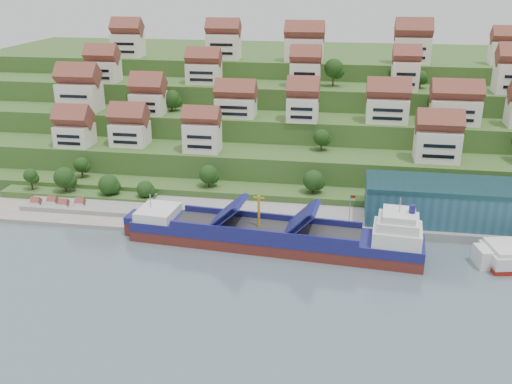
# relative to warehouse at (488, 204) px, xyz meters

# --- Properties ---
(ground) EXTENTS (300.00, 300.00, 0.00)m
(ground) POSITION_rel_warehouse_xyz_m (-52.00, -17.00, -7.20)
(ground) COLOR slate
(ground) RESTS_ON ground
(quay) EXTENTS (180.00, 14.00, 2.20)m
(quay) POSITION_rel_warehouse_xyz_m (-32.00, -2.00, -6.10)
(quay) COLOR gray
(quay) RESTS_ON ground
(pebble_beach) EXTENTS (45.00, 20.00, 1.00)m
(pebble_beach) POSITION_rel_warehouse_xyz_m (-110.00, -5.00, -6.70)
(pebble_beach) COLOR gray
(pebble_beach) RESTS_ON ground
(hillside) EXTENTS (260.00, 128.00, 31.00)m
(hillside) POSITION_rel_warehouse_xyz_m (-52.00, 86.55, 3.46)
(hillside) COLOR #2D4C1E
(hillside) RESTS_ON ground
(hillside_village) EXTENTS (155.80, 61.74, 29.03)m
(hillside_village) POSITION_rel_warehouse_xyz_m (-51.08, 45.66, 17.94)
(hillside_village) COLOR white
(hillside_village) RESTS_ON ground
(hillside_trees) EXTENTS (140.74, 62.67, 31.67)m
(hillside_trees) POSITION_rel_warehouse_xyz_m (-67.39, 28.45, 9.82)
(hillside_trees) COLOR #1F4216
(hillside_trees) RESTS_ON ground
(warehouse) EXTENTS (60.00, 15.00, 10.00)m
(warehouse) POSITION_rel_warehouse_xyz_m (0.00, 0.00, 0.00)
(warehouse) COLOR #27566B
(warehouse) RESTS_ON quay
(flagpole) EXTENTS (1.28, 0.16, 8.00)m
(flagpole) POSITION_rel_warehouse_xyz_m (-33.89, -7.00, -0.32)
(flagpole) COLOR gray
(flagpole) RESTS_ON quay
(beach_huts) EXTENTS (14.40, 3.70, 2.20)m
(beach_huts) POSITION_rel_warehouse_xyz_m (-112.00, -6.25, -5.10)
(beach_huts) COLOR white
(beach_huts) RESTS_ON pebble_beach
(cargo_ship) EXTENTS (69.50, 16.46, 15.15)m
(cargo_ship) POSITION_rel_warehouse_xyz_m (-49.67, -18.07, -4.23)
(cargo_ship) COLOR #59211B
(cargo_ship) RESTS_ON ground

